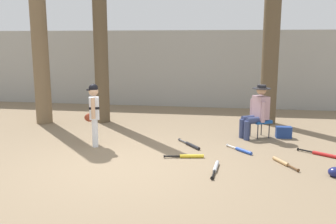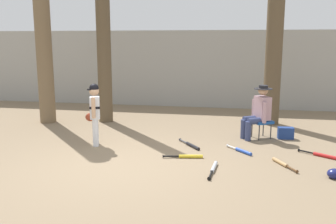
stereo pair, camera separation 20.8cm
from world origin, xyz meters
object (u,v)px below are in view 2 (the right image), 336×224
(young_ballplayer, at_px, (94,110))
(bat_black_composite, at_px, (191,145))
(bat_yellow_trainer, at_px, (188,156))
(batting_helmet_navy, at_px, (335,174))
(tree_far_left, at_px, (43,32))
(bat_wood_tan, at_px, (282,163))
(handbag_beside_stool, at_px, (286,133))
(bat_aluminum_silver, at_px, (213,168))
(folding_stool, at_px, (262,122))
(tree_behind_spectator, at_px, (274,50))
(seated_spectator, at_px, (258,110))
(bat_red_barrel, at_px, (322,155))
(bat_blue_youth, at_px, (242,151))
(tree_near_player, at_px, (103,35))

(young_ballplayer, xyz_separation_m, bat_black_composite, (2.01, 0.24, -0.71))
(bat_yellow_trainer, height_order, batting_helmet_navy, batting_helmet_navy)
(tree_far_left, bearing_deg, bat_wood_tan, -23.20)
(handbag_beside_stool, bearing_deg, bat_aluminum_silver, -121.06)
(handbag_beside_stool, distance_m, batting_helmet_navy, 2.46)
(bat_black_composite, bearing_deg, handbag_beside_stool, 27.77)
(folding_stool, relative_size, bat_yellow_trainer, 0.72)
(bat_black_composite, bearing_deg, folding_stool, 34.71)
(tree_behind_spectator, height_order, seated_spectator, tree_behind_spectator)
(batting_helmet_navy, bearing_deg, bat_red_barrel, 88.24)
(folding_stool, height_order, bat_yellow_trainer, folding_stool)
(folding_stool, bearing_deg, tree_far_left, 173.43)
(handbag_beside_stool, distance_m, bat_aluminum_silver, 2.79)
(tree_far_left, xyz_separation_m, bat_blue_youth, (5.14, -1.86, -2.36))
(bat_wood_tan, xyz_separation_m, batting_helmet_navy, (0.77, -0.50, 0.04))
(tree_near_player, bearing_deg, tree_far_left, -165.52)
(tree_near_player, distance_m, young_ballplayer, 2.83)
(bat_red_barrel, bearing_deg, bat_wood_tan, -141.75)
(bat_yellow_trainer, xyz_separation_m, bat_red_barrel, (2.50, 0.55, 0.00))
(young_ballplayer, relative_size, tree_far_left, 0.24)
(bat_black_composite, distance_m, bat_wood_tan, 1.93)
(young_ballplayer, bearing_deg, bat_black_composite, 6.71)
(folding_stool, bearing_deg, tree_behind_spectator, 78.63)
(folding_stool, bearing_deg, handbag_beside_stool, 4.24)
(bat_wood_tan, bearing_deg, bat_yellow_trainer, 177.12)
(folding_stool, xyz_separation_m, handbag_beside_stool, (0.54, 0.04, -0.23))
(seated_spectator, bearing_deg, young_ballplayer, -160.48)
(seated_spectator, distance_m, bat_aluminum_silver, 2.52)
(folding_stool, bearing_deg, bat_black_composite, -145.29)
(bat_wood_tan, height_order, bat_aluminum_silver, same)
(young_ballplayer, xyz_separation_m, bat_red_barrel, (4.54, 0.02, -0.71))
(bat_yellow_trainer, xyz_separation_m, bat_black_composite, (-0.03, 0.76, 0.00))
(tree_far_left, relative_size, bat_black_composite, 7.69)
(tree_near_player, height_order, bat_red_barrel, tree_near_player)
(bat_black_composite, xyz_separation_m, bat_blue_youth, (1.03, -0.21, -0.00))
(tree_far_left, bearing_deg, bat_black_composite, -21.90)
(tree_near_player, xyz_separation_m, bat_aluminum_silver, (3.16, -3.38, -2.28))
(bat_blue_youth, bearing_deg, folding_stool, 70.52)
(bat_red_barrel, bearing_deg, seated_spectator, 134.52)
(folding_stool, xyz_separation_m, tree_far_left, (-5.57, 0.64, 2.03))
(bat_red_barrel, height_order, batting_helmet_navy, batting_helmet_navy)
(batting_helmet_navy, bearing_deg, young_ballplayer, 166.07)
(bat_black_composite, bearing_deg, seated_spectator, 35.00)
(tree_near_player, distance_m, batting_helmet_navy, 6.53)
(bat_yellow_trainer, bearing_deg, tree_near_player, 133.24)
(bat_yellow_trainer, xyz_separation_m, bat_aluminum_silver, (0.53, -0.58, 0.00))
(bat_black_composite, relative_size, bat_aluminum_silver, 0.85)
(young_ballplayer, xyz_separation_m, batting_helmet_navy, (4.50, -1.12, -0.67))
(bat_black_composite, bearing_deg, tree_far_left, 158.10)
(bat_red_barrel, xyz_separation_m, bat_wood_tan, (-0.80, -0.63, 0.00))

